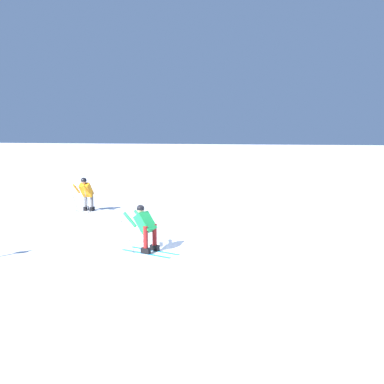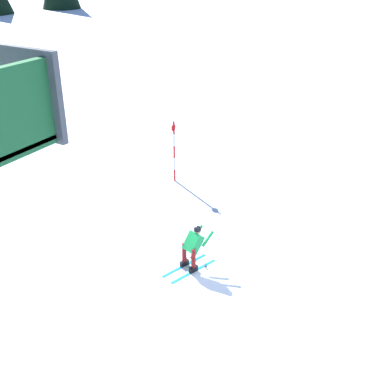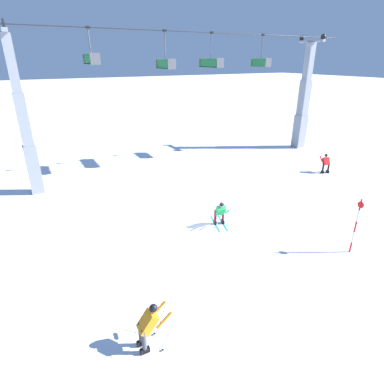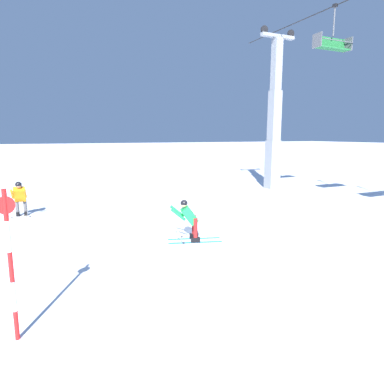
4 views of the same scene
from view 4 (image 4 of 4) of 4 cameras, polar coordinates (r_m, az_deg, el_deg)
ground_plane at (r=11.65m, az=-0.73°, el=-6.86°), size 260.00×260.00×0.00m
skier_carving_main at (r=10.55m, az=-0.47°, el=-4.40°), size 1.06×1.76×1.46m
lift_tower_near at (r=21.43m, az=13.73°, el=11.05°), size 0.72×2.35×9.45m
chairlift_seat_nearest at (r=18.84m, az=22.55°, el=22.26°), size 0.61×2.01×2.02m
trail_marker_pole at (r=6.12m, az=-28.37°, el=-10.35°), size 0.07×0.28×2.50m
skier_distant_uphill at (r=15.34m, az=-27.12°, el=-0.64°), size 1.79×0.72×1.62m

